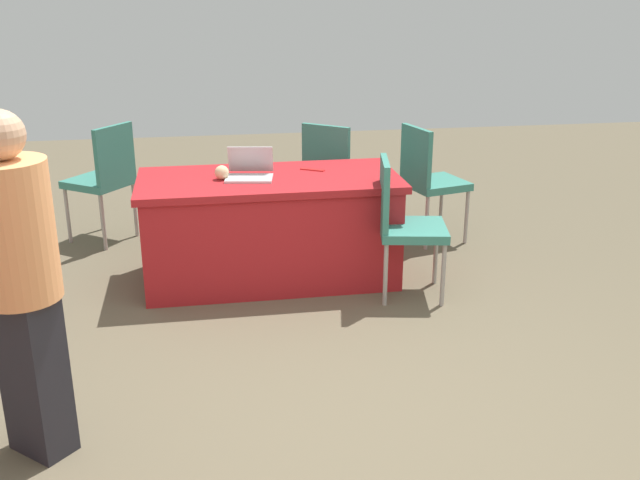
{
  "coord_description": "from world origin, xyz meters",
  "views": [
    {
      "loc": [
        0.57,
        3.05,
        2.06
      ],
      "look_at": [
        0.05,
        -0.17,
        0.9
      ],
      "focal_mm": 41.29,
      "sensor_mm": 36.0,
      "label": 1
    }
  ],
  "objects_px": {
    "table_foreground": "(270,228)",
    "chair_aisle": "(105,175)",
    "laptop_silver": "(250,172)",
    "chair_back_row": "(333,172)",
    "chair_by_pillar": "(403,219)",
    "chair_near_front": "(429,176)",
    "scissors_red": "(312,170)",
    "yarn_ball": "(222,172)",
    "person_organiser": "(20,274)"
  },
  "relations": [
    {
      "from": "table_foreground",
      "to": "chair_aisle",
      "type": "relative_size",
      "value": 1.88
    },
    {
      "from": "scissors_red",
      "to": "table_foreground",
      "type": "bearing_deg",
      "value": -126.08
    },
    {
      "from": "chair_back_row",
      "to": "yarn_ball",
      "type": "xyz_separation_m",
      "value": [
        0.93,
        0.84,
        0.25
      ]
    },
    {
      "from": "chair_by_pillar",
      "to": "scissors_red",
      "type": "distance_m",
      "value": 0.81
    },
    {
      "from": "chair_by_pillar",
      "to": "scissors_red",
      "type": "bearing_deg",
      "value": -127.59
    },
    {
      "from": "table_foreground",
      "to": "chair_aisle",
      "type": "height_order",
      "value": "chair_aisle"
    },
    {
      "from": "chair_by_pillar",
      "to": "laptop_silver",
      "type": "relative_size",
      "value": 2.64
    },
    {
      "from": "table_foreground",
      "to": "scissors_red",
      "type": "xyz_separation_m",
      "value": [
        -0.33,
        -0.14,
        0.38
      ]
    },
    {
      "from": "chair_back_row",
      "to": "laptop_silver",
      "type": "xyz_separation_m",
      "value": [
        0.74,
        0.83,
        0.24
      ]
    },
    {
      "from": "table_foreground",
      "to": "chair_by_pillar",
      "type": "relative_size",
      "value": 1.93
    },
    {
      "from": "chair_aisle",
      "to": "chair_by_pillar",
      "type": "bearing_deg",
      "value": -88.42
    },
    {
      "from": "chair_by_pillar",
      "to": "table_foreground",
      "type": "bearing_deg",
      "value": -107.06
    },
    {
      "from": "chair_back_row",
      "to": "person_organiser",
      "type": "xyz_separation_m",
      "value": [
        1.85,
        2.73,
        0.31
      ]
    },
    {
      "from": "yarn_ball",
      "to": "chair_back_row",
      "type": "bearing_deg",
      "value": -137.81
    },
    {
      "from": "chair_near_front",
      "to": "chair_by_pillar",
      "type": "distance_m",
      "value": 1.15
    },
    {
      "from": "yarn_ball",
      "to": "scissors_red",
      "type": "height_order",
      "value": "yarn_ball"
    },
    {
      "from": "table_foreground",
      "to": "chair_by_pillar",
      "type": "distance_m",
      "value": 0.97
    },
    {
      "from": "chair_by_pillar",
      "to": "scissors_red",
      "type": "height_order",
      "value": "chair_by_pillar"
    },
    {
      "from": "chair_near_front",
      "to": "scissors_red",
      "type": "bearing_deg",
      "value": -80.51
    },
    {
      "from": "person_organiser",
      "to": "chair_by_pillar",
      "type": "bearing_deg",
      "value": 76.75
    },
    {
      "from": "laptop_silver",
      "to": "yarn_ball",
      "type": "distance_m",
      "value": 0.19
    },
    {
      "from": "scissors_red",
      "to": "laptop_silver",
      "type": "bearing_deg",
      "value": -131.6
    },
    {
      "from": "person_organiser",
      "to": "laptop_silver",
      "type": "xyz_separation_m",
      "value": [
        -1.11,
        -1.9,
        -0.08
      ]
    },
    {
      "from": "chair_near_front",
      "to": "chair_back_row",
      "type": "height_order",
      "value": "chair_back_row"
    },
    {
      "from": "chair_near_front",
      "to": "yarn_ball",
      "type": "xyz_separation_m",
      "value": [
        1.68,
        0.62,
        0.25
      ]
    },
    {
      "from": "table_foreground",
      "to": "chair_near_front",
      "type": "bearing_deg",
      "value": -156.13
    },
    {
      "from": "chair_near_front",
      "to": "chair_by_pillar",
      "type": "relative_size",
      "value": 1.01
    },
    {
      "from": "table_foreground",
      "to": "yarn_ball",
      "type": "height_order",
      "value": "yarn_ball"
    },
    {
      "from": "chair_by_pillar",
      "to": "laptop_silver",
      "type": "distance_m",
      "value": 1.11
    },
    {
      "from": "person_organiser",
      "to": "yarn_ball",
      "type": "bearing_deg",
      "value": 105.82
    },
    {
      "from": "table_foreground",
      "to": "yarn_ball",
      "type": "bearing_deg",
      "value": 3.27
    },
    {
      "from": "chair_aisle",
      "to": "chair_by_pillar",
      "type": "relative_size",
      "value": 1.03
    },
    {
      "from": "chair_back_row",
      "to": "yarn_ball",
      "type": "height_order",
      "value": "chair_back_row"
    },
    {
      "from": "table_foreground",
      "to": "yarn_ball",
      "type": "distance_m",
      "value": 0.54
    },
    {
      "from": "scissors_red",
      "to": "yarn_ball",
      "type": "bearing_deg",
      "value": -135.34
    },
    {
      "from": "table_foreground",
      "to": "person_organiser",
      "type": "height_order",
      "value": "person_organiser"
    },
    {
      "from": "table_foreground",
      "to": "yarn_ball",
      "type": "xyz_separation_m",
      "value": [
        0.32,
        0.02,
        0.43
      ]
    },
    {
      "from": "chair_by_pillar",
      "to": "laptop_silver",
      "type": "bearing_deg",
      "value": -103.55
    },
    {
      "from": "laptop_silver",
      "to": "chair_back_row",
      "type": "bearing_deg",
      "value": -122.65
    },
    {
      "from": "chair_aisle",
      "to": "chair_back_row",
      "type": "relative_size",
      "value": 1.01
    },
    {
      "from": "chair_near_front",
      "to": "scissors_red",
      "type": "height_order",
      "value": "chair_near_front"
    },
    {
      "from": "laptop_silver",
      "to": "chair_near_front",
      "type": "bearing_deg",
      "value": -148.87
    },
    {
      "from": "chair_by_pillar",
      "to": "chair_back_row",
      "type": "distance_m",
      "value": 1.29
    },
    {
      "from": "chair_near_front",
      "to": "scissors_red",
      "type": "xyz_separation_m",
      "value": [
        1.02,
        0.46,
        0.21
      ]
    },
    {
      "from": "table_foreground",
      "to": "chair_aisle",
      "type": "distance_m",
      "value": 1.61
    },
    {
      "from": "chair_back_row",
      "to": "scissors_red",
      "type": "height_order",
      "value": "chair_back_row"
    },
    {
      "from": "chair_aisle",
      "to": "chair_back_row",
      "type": "height_order",
      "value": "chair_aisle"
    },
    {
      "from": "chair_by_pillar",
      "to": "yarn_ball",
      "type": "xyz_separation_m",
      "value": [
        1.18,
        -0.42,
        0.27
      ]
    },
    {
      "from": "scissors_red",
      "to": "person_organiser",
      "type": "bearing_deg",
      "value": -96.31
    },
    {
      "from": "laptop_silver",
      "to": "chair_by_pillar",
      "type": "bearing_deg",
      "value": 165.21
    }
  ]
}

